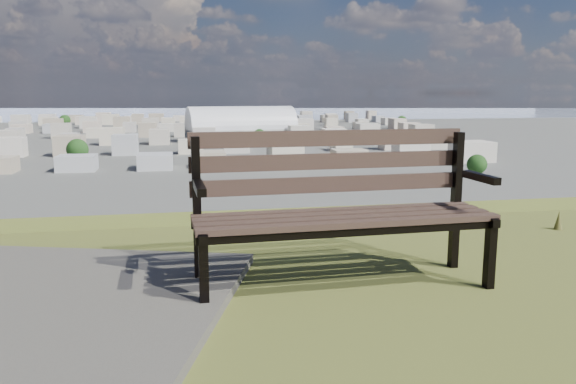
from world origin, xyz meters
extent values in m
cube|color=#463128|center=(-0.05, 1.82, 25.48)|extent=(1.96, 0.17, 0.04)
cube|color=#463128|center=(-0.05, 1.95, 25.48)|extent=(1.96, 0.17, 0.04)
cube|color=#463128|center=(-0.06, 2.09, 25.48)|extent=(1.96, 0.17, 0.04)
cube|color=#463128|center=(-0.06, 2.22, 25.48)|extent=(1.96, 0.17, 0.04)
cube|color=#463128|center=(-0.07, 2.30, 25.65)|extent=(1.96, 0.12, 0.11)
cube|color=#463128|center=(-0.07, 2.33, 25.81)|extent=(1.96, 0.12, 0.11)
cube|color=#463128|center=(-0.07, 2.36, 25.97)|extent=(1.96, 0.12, 0.11)
cube|color=black|center=(-0.98, 1.77, 25.24)|extent=(0.06, 0.07, 0.48)
cube|color=black|center=(-1.00, 2.23, 25.50)|extent=(0.06, 0.07, 1.00)
cube|color=black|center=(-0.99, 1.98, 25.45)|extent=(0.08, 0.55, 0.05)
cube|color=black|center=(-0.99, 1.93, 25.72)|extent=(0.07, 0.39, 0.05)
cube|color=black|center=(0.89, 1.84, 25.24)|extent=(0.06, 0.07, 0.48)
cube|color=black|center=(0.87, 2.31, 25.50)|extent=(0.06, 0.07, 1.00)
cube|color=black|center=(0.88, 2.06, 25.45)|extent=(0.08, 0.55, 0.05)
cube|color=black|center=(0.88, 2.00, 25.72)|extent=(0.07, 0.39, 0.05)
cube|color=black|center=(-0.05, 1.81, 25.43)|extent=(1.96, 0.12, 0.04)
cube|color=black|center=(-0.06, 2.23, 25.43)|extent=(1.96, 0.12, 0.04)
cone|color=brown|center=(2.40, 3.20, 25.09)|extent=(0.08, 0.08, 0.18)
cube|color=#B4B5B0|center=(31.63, 314.83, 3.30)|extent=(62.54, 33.77, 6.60)
cylinder|color=silver|center=(31.63, 314.83, 6.60)|extent=(62.54, 33.77, 25.10)
cube|color=beige|center=(-60.00, 200.00, 3.50)|extent=(11.00, 11.00, 7.00)
cube|color=#BDB3A2|center=(-36.00, 200.00, 3.50)|extent=(11.00, 11.00, 7.00)
cube|color=beige|center=(-12.00, 200.00, 3.50)|extent=(11.00, 11.00, 7.00)
cube|color=#AAAAAF|center=(12.00, 200.00, 3.50)|extent=(11.00, 11.00, 7.00)
cube|color=beige|center=(36.00, 200.00, 3.50)|extent=(11.00, 11.00, 7.00)
cube|color=tan|center=(60.00, 200.00, 3.50)|extent=(11.00, 11.00, 7.00)
cube|color=beige|center=(84.00, 200.00, 3.50)|extent=(11.00, 11.00, 7.00)
cube|color=#BEB5AC|center=(108.00, 200.00, 3.50)|extent=(11.00, 11.00, 7.00)
cube|color=beige|center=(-72.00, 250.00, 3.50)|extent=(11.00, 11.00, 7.00)
cube|color=#AAAAAF|center=(-48.00, 250.00, 3.50)|extent=(11.00, 11.00, 7.00)
cube|color=beige|center=(-24.00, 250.00, 3.50)|extent=(11.00, 11.00, 7.00)
cube|color=tan|center=(0.00, 250.00, 3.50)|extent=(11.00, 11.00, 7.00)
cube|color=beige|center=(24.00, 250.00, 3.50)|extent=(11.00, 11.00, 7.00)
cube|color=#BEB5AC|center=(48.00, 250.00, 3.50)|extent=(11.00, 11.00, 7.00)
cube|color=beige|center=(72.00, 250.00, 3.50)|extent=(11.00, 11.00, 7.00)
cube|color=#BDB3A2|center=(96.00, 250.00, 3.50)|extent=(11.00, 11.00, 7.00)
cube|color=beige|center=(120.00, 250.00, 3.50)|extent=(11.00, 11.00, 7.00)
cube|color=tan|center=(-84.00, 300.00, 3.50)|extent=(11.00, 11.00, 7.00)
cube|color=beige|center=(-60.00, 300.00, 3.50)|extent=(11.00, 11.00, 7.00)
cube|color=#BEB5AC|center=(-36.00, 300.00, 3.50)|extent=(11.00, 11.00, 7.00)
cube|color=beige|center=(-12.00, 300.00, 3.50)|extent=(11.00, 11.00, 7.00)
cube|color=#BDB3A2|center=(12.00, 300.00, 3.50)|extent=(11.00, 11.00, 7.00)
cube|color=beige|center=(36.00, 300.00, 3.50)|extent=(11.00, 11.00, 7.00)
cube|color=#AAAAAF|center=(60.00, 300.00, 3.50)|extent=(11.00, 11.00, 7.00)
cube|color=beige|center=(84.00, 300.00, 3.50)|extent=(11.00, 11.00, 7.00)
cube|color=tan|center=(108.00, 300.00, 3.50)|extent=(11.00, 11.00, 7.00)
cube|color=beige|center=(132.00, 300.00, 3.50)|extent=(11.00, 11.00, 7.00)
cube|color=#BDB3A2|center=(-96.00, 350.00, 3.50)|extent=(11.00, 11.00, 7.00)
cube|color=beige|center=(-72.00, 350.00, 3.50)|extent=(11.00, 11.00, 7.00)
cube|color=#AAAAAF|center=(-48.00, 350.00, 3.50)|extent=(11.00, 11.00, 7.00)
cube|color=beige|center=(-24.00, 350.00, 3.50)|extent=(11.00, 11.00, 7.00)
cube|color=tan|center=(0.00, 350.00, 3.50)|extent=(11.00, 11.00, 7.00)
cube|color=beige|center=(24.00, 350.00, 3.50)|extent=(11.00, 11.00, 7.00)
cube|color=#BEB5AC|center=(48.00, 350.00, 3.50)|extent=(11.00, 11.00, 7.00)
cube|color=beige|center=(72.00, 350.00, 3.50)|extent=(11.00, 11.00, 7.00)
cube|color=#BDB3A2|center=(96.00, 350.00, 3.50)|extent=(11.00, 11.00, 7.00)
cube|color=beige|center=(120.00, 350.00, 3.50)|extent=(11.00, 11.00, 7.00)
cube|color=#AAAAAF|center=(144.00, 350.00, 3.50)|extent=(11.00, 11.00, 7.00)
cube|color=beige|center=(-108.00, 400.00, 3.50)|extent=(11.00, 11.00, 7.00)
cube|color=#BEB5AC|center=(-84.00, 400.00, 3.50)|extent=(11.00, 11.00, 7.00)
cube|color=beige|center=(-60.00, 400.00, 3.50)|extent=(11.00, 11.00, 7.00)
cube|color=#BDB3A2|center=(-36.00, 400.00, 3.50)|extent=(11.00, 11.00, 7.00)
cube|color=beige|center=(-12.00, 400.00, 3.50)|extent=(11.00, 11.00, 7.00)
cube|color=#AAAAAF|center=(12.00, 400.00, 3.50)|extent=(11.00, 11.00, 7.00)
cube|color=beige|center=(36.00, 400.00, 3.50)|extent=(11.00, 11.00, 7.00)
cube|color=tan|center=(60.00, 400.00, 3.50)|extent=(11.00, 11.00, 7.00)
cube|color=beige|center=(84.00, 400.00, 3.50)|extent=(11.00, 11.00, 7.00)
cube|color=#BEB5AC|center=(108.00, 400.00, 3.50)|extent=(11.00, 11.00, 7.00)
cube|color=beige|center=(132.00, 400.00, 3.50)|extent=(11.00, 11.00, 7.00)
cube|color=#BDB3A2|center=(156.00, 400.00, 3.50)|extent=(11.00, 11.00, 7.00)
cube|color=beige|center=(-120.00, 450.00, 3.50)|extent=(11.00, 11.00, 7.00)
cube|color=tan|center=(-96.00, 450.00, 3.50)|extent=(11.00, 11.00, 7.00)
cube|color=beige|center=(-72.00, 450.00, 3.50)|extent=(11.00, 11.00, 7.00)
cube|color=#BEB5AC|center=(-48.00, 450.00, 3.50)|extent=(11.00, 11.00, 7.00)
cube|color=beige|center=(-24.00, 450.00, 3.50)|extent=(11.00, 11.00, 7.00)
cube|color=#BDB3A2|center=(0.00, 450.00, 3.50)|extent=(11.00, 11.00, 7.00)
cube|color=beige|center=(24.00, 450.00, 3.50)|extent=(11.00, 11.00, 7.00)
cube|color=#AAAAAF|center=(48.00, 450.00, 3.50)|extent=(11.00, 11.00, 7.00)
cube|color=beige|center=(72.00, 450.00, 3.50)|extent=(11.00, 11.00, 7.00)
cube|color=tan|center=(96.00, 450.00, 3.50)|extent=(11.00, 11.00, 7.00)
cube|color=beige|center=(120.00, 450.00, 3.50)|extent=(11.00, 11.00, 7.00)
cube|color=#BEB5AC|center=(144.00, 450.00, 3.50)|extent=(11.00, 11.00, 7.00)
cube|color=beige|center=(168.00, 450.00, 3.50)|extent=(11.00, 11.00, 7.00)
cube|color=#AAAAAF|center=(-132.00, 500.00, 3.50)|extent=(11.00, 11.00, 7.00)
cube|color=beige|center=(-108.00, 500.00, 3.50)|extent=(11.00, 11.00, 7.00)
cube|color=tan|center=(-84.00, 500.00, 3.50)|extent=(11.00, 11.00, 7.00)
cube|color=beige|center=(-60.00, 500.00, 3.50)|extent=(11.00, 11.00, 7.00)
cube|color=#BEB5AC|center=(-36.00, 500.00, 3.50)|extent=(11.00, 11.00, 7.00)
cube|color=beige|center=(-12.00, 500.00, 3.50)|extent=(11.00, 11.00, 7.00)
cube|color=#BDB3A2|center=(12.00, 500.00, 3.50)|extent=(11.00, 11.00, 7.00)
cube|color=beige|center=(36.00, 500.00, 3.50)|extent=(11.00, 11.00, 7.00)
cube|color=#AAAAAF|center=(60.00, 500.00, 3.50)|extent=(11.00, 11.00, 7.00)
cube|color=beige|center=(84.00, 500.00, 3.50)|extent=(11.00, 11.00, 7.00)
cube|color=tan|center=(108.00, 500.00, 3.50)|extent=(11.00, 11.00, 7.00)
cube|color=beige|center=(132.00, 500.00, 3.50)|extent=(11.00, 11.00, 7.00)
cube|color=#BEB5AC|center=(156.00, 500.00, 3.50)|extent=(11.00, 11.00, 7.00)
cube|color=beige|center=(180.00, 500.00, 3.50)|extent=(11.00, 11.00, 7.00)
cube|color=#AAAAAF|center=(-144.00, 550.00, 3.50)|extent=(11.00, 11.00, 7.00)
cube|color=beige|center=(-120.00, 550.00, 3.50)|extent=(11.00, 11.00, 7.00)
cube|color=tan|center=(-96.00, 550.00, 3.50)|extent=(11.00, 11.00, 7.00)
cube|color=beige|center=(-72.00, 550.00, 3.50)|extent=(11.00, 11.00, 7.00)
cube|color=#BEB5AC|center=(-48.00, 550.00, 3.50)|extent=(11.00, 11.00, 7.00)
cube|color=beige|center=(-24.00, 550.00, 3.50)|extent=(11.00, 11.00, 7.00)
cube|color=#BDB3A2|center=(0.00, 550.00, 3.50)|extent=(11.00, 11.00, 7.00)
cube|color=beige|center=(24.00, 550.00, 3.50)|extent=(11.00, 11.00, 7.00)
cube|color=#AAAAAF|center=(48.00, 550.00, 3.50)|extent=(11.00, 11.00, 7.00)
cube|color=beige|center=(72.00, 550.00, 3.50)|extent=(11.00, 11.00, 7.00)
cube|color=tan|center=(96.00, 550.00, 3.50)|extent=(11.00, 11.00, 7.00)
cube|color=beige|center=(120.00, 550.00, 3.50)|extent=(11.00, 11.00, 7.00)
cube|color=#BEB5AC|center=(144.00, 550.00, 3.50)|extent=(11.00, 11.00, 7.00)
cube|color=beige|center=(168.00, 550.00, 3.50)|extent=(11.00, 11.00, 7.00)
cube|color=#BDB3A2|center=(192.00, 550.00, 3.50)|extent=(11.00, 11.00, 7.00)
cylinder|color=black|center=(90.00, 160.00, 1.05)|extent=(0.80, 0.80, 2.10)
sphere|color=#183613|center=(90.00, 160.00, 4.20)|extent=(6.30, 6.30, 6.30)
cylinder|color=black|center=(-40.00, 220.00, 1.35)|extent=(0.80, 0.80, 2.70)
sphere|color=#183613|center=(-40.00, 220.00, 5.40)|extent=(8.10, 8.10, 8.10)
cylinder|color=black|center=(130.00, 280.00, 0.97)|extent=(0.80, 0.80, 1.95)
sphere|color=#183613|center=(130.00, 280.00, 3.90)|extent=(5.85, 5.85, 5.85)
cylinder|color=black|center=(60.00, 400.00, 1.12)|extent=(0.80, 0.80, 2.25)
sphere|color=#183613|center=(60.00, 400.00, 4.50)|extent=(6.75, 6.75, 6.75)
cylinder|color=black|center=(-90.00, 460.00, 1.43)|extent=(0.80, 0.80, 2.85)
sphere|color=#183613|center=(-90.00, 460.00, 5.70)|extent=(8.55, 8.55, 8.55)
cylinder|color=black|center=(-130.00, 500.00, 1.20)|extent=(0.80, 0.80, 2.40)
sphere|color=#183613|center=(-130.00, 500.00, 4.80)|extent=(7.20, 7.20, 7.20)
cylinder|color=black|center=(40.00, 300.00, 1.05)|extent=(0.80, 0.80, 2.10)
sphere|color=#183613|center=(40.00, 300.00, 4.20)|extent=(6.30, 6.30, 6.30)
cylinder|color=black|center=(170.00, 420.00, 1.27)|extent=(0.80, 0.80, 2.55)
sphere|color=#183613|center=(170.00, 420.00, 5.10)|extent=(7.65, 7.65, 7.65)
cube|color=#97A5C1|center=(0.00, 900.00, 0.00)|extent=(2400.00, 700.00, 0.12)
cube|color=#A1ABC8|center=(150.00, 1390.00, 22.50)|extent=(700.00, 220.00, 45.00)
cube|color=#A1ABC8|center=(650.00, 1430.00, 30.00)|extent=(500.00, 220.00, 60.00)
camera|label=1|loc=(-1.08, -1.42, 26.28)|focal=35.00mm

